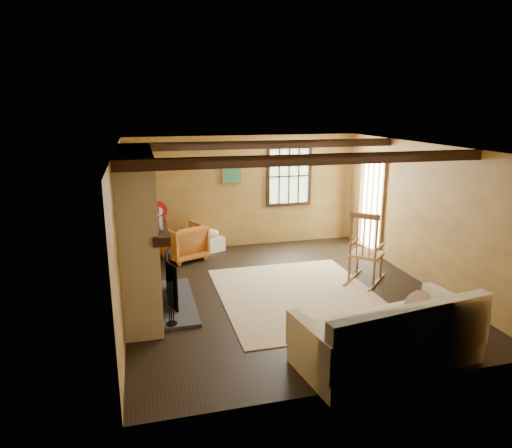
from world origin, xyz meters
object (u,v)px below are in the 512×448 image
object	(u,v)px
fireplace	(141,238)
rocking_chair	(365,252)
laundry_basket	(211,244)
armchair	(184,242)
sofa	(391,339)

from	to	relation	value
fireplace	rocking_chair	world-z (taller)	fireplace
rocking_chair	laundry_basket	world-z (taller)	rocking_chair
laundry_basket	armchair	bearing A→B (deg)	-147.28
laundry_basket	armchair	size ratio (longest dim) A/B	0.64
rocking_chair	armchair	bearing A→B (deg)	10.27
fireplace	sofa	world-z (taller)	fireplace
fireplace	sofa	distance (m)	3.76
fireplace	sofa	xyz separation A→B (m)	(2.80, -2.39, -0.78)
armchair	sofa	bearing A→B (deg)	90.05
laundry_basket	armchair	distance (m)	0.74
sofa	laundry_basket	world-z (taller)	sofa
sofa	laundry_basket	size ratio (longest dim) A/B	4.67
sofa	armchair	bearing A→B (deg)	104.95
fireplace	sofa	bearing A→B (deg)	-40.46
rocking_chair	laundry_basket	distance (m)	3.38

